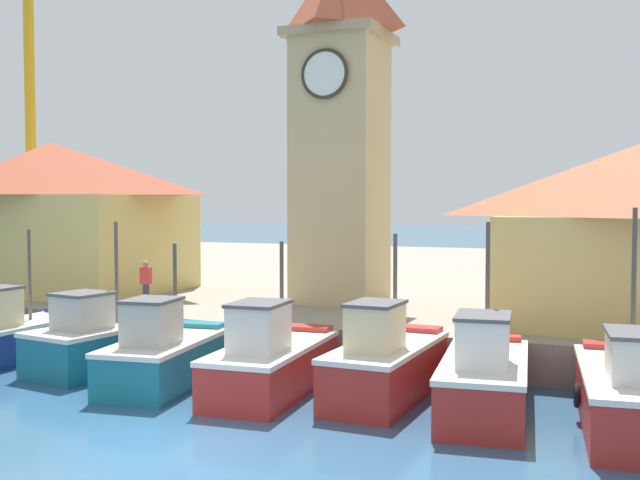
# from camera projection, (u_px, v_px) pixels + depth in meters

# --- Properties ---
(ground_plane) EXTENTS (300.00, 300.00, 0.00)m
(ground_plane) POSITION_uv_depth(u_px,v_px,m) (151.00, 452.00, 13.91)
(ground_plane) COLOR #2D567A
(quay_wharf) EXTENTS (120.00, 40.00, 1.10)m
(quay_wharf) POSITION_uv_depth(u_px,v_px,m) (462.00, 281.00, 39.59)
(quay_wharf) COLOR gray
(quay_wharf) RESTS_ON ground
(fishing_boat_left_outer) EXTENTS (1.96, 5.22, 3.84)m
(fishing_boat_left_outer) POSITION_uv_depth(u_px,v_px,m) (12.00, 335.00, 22.03)
(fishing_boat_left_outer) COLOR navy
(fishing_boat_left_outer) RESTS_ON ground
(fishing_boat_left_inner) EXTENTS (2.67, 4.48, 4.11)m
(fishing_boat_left_inner) POSITION_uv_depth(u_px,v_px,m) (102.00, 342.00, 20.80)
(fishing_boat_left_inner) COLOR #196B7F
(fishing_boat_left_inner) RESTS_ON ground
(fishing_boat_mid_left) EXTENTS (2.46, 4.64, 3.59)m
(fishing_boat_mid_left) POSITION_uv_depth(u_px,v_px,m) (165.00, 355.00, 18.97)
(fishing_boat_mid_left) COLOR #196B7F
(fishing_boat_mid_left) RESTS_ON ground
(fishing_boat_center) EXTENTS (2.24, 5.08, 3.68)m
(fishing_boat_center) POSITION_uv_depth(u_px,v_px,m) (271.00, 361.00, 18.23)
(fishing_boat_center) COLOR #AD2823
(fishing_boat_center) RESTS_ON ground
(fishing_boat_mid_right) EXTENTS (1.96, 4.75, 3.90)m
(fishing_boat_mid_right) POSITION_uv_depth(u_px,v_px,m) (386.00, 364.00, 17.72)
(fishing_boat_mid_right) COLOR #AD2823
(fishing_boat_mid_right) RESTS_ON ground
(fishing_boat_right_inner) EXTENTS (2.40, 5.26, 4.21)m
(fishing_boat_right_inner) POSITION_uv_depth(u_px,v_px,m) (485.00, 377.00, 16.53)
(fishing_boat_right_inner) COLOR #AD2823
(fishing_boat_right_inner) RESTS_ON ground
(fishing_boat_right_outer) EXTENTS (2.73, 5.47, 4.54)m
(fishing_boat_right_outer) POSITION_uv_depth(u_px,v_px,m) (636.00, 394.00, 15.19)
(fishing_boat_right_outer) COLOR #AD2823
(fishing_boat_right_outer) RESTS_ON ground
(clock_tower) EXTENTS (3.36, 3.36, 14.21)m
(clock_tower) POSITION_uv_depth(u_px,v_px,m) (341.00, 113.00, 26.48)
(clock_tower) COLOR tan
(clock_tower) RESTS_ON quay_wharf
(warehouse_left) EXTENTS (10.54, 7.03, 6.05)m
(warehouse_left) POSITION_uv_depth(u_px,v_px,m) (51.00, 214.00, 30.76)
(warehouse_left) COLOR tan
(warehouse_left) RESTS_ON quay_wharf
(port_crane_near) EXTENTS (6.46, 9.86, 20.60)m
(port_crane_near) POSITION_uv_depth(u_px,v_px,m) (32.00, 113.00, 40.55)
(port_crane_near) COLOR #976E11
(port_crane_near) RESTS_ON quay_wharf
(dock_worker_near_tower) EXTENTS (0.34, 0.22, 1.62)m
(dock_worker_near_tower) POSITION_uv_depth(u_px,v_px,m) (146.00, 284.00, 24.90)
(dock_worker_near_tower) COLOR #33333D
(dock_worker_near_tower) RESTS_ON quay_wharf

